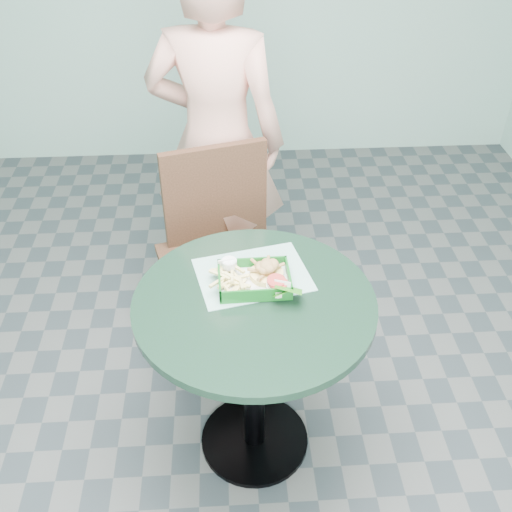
{
  "coord_description": "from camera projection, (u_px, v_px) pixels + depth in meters",
  "views": [
    {
      "loc": [
        -0.08,
        -1.47,
        2.09
      ],
      "look_at": [
        0.01,
        0.1,
        0.88
      ],
      "focal_mm": 42.0,
      "sensor_mm": 36.0,
      "label": 1
    }
  ],
  "objects": [
    {
      "name": "sauce_ramekin",
      "position": [
        230.0,
        267.0,
        2.06
      ],
      "size": [
        0.05,
        0.05,
        0.03
      ],
      "rotation": [
        0.0,
        0.0,
        0.07
      ],
      "color": "silver",
      "rests_on": "food_basket"
    },
    {
      "name": "dining_chair",
      "position": [
        217.0,
        240.0,
        2.64
      ],
      "size": [
        0.47,
        0.47,
        0.93
      ],
      "rotation": [
        0.0,
        0.0,
        0.27
      ],
      "color": "#522D19",
      "rests_on": "floor"
    },
    {
      "name": "placemat",
      "position": [
        253.0,
        279.0,
        2.09
      ],
      "size": [
        0.43,
        0.36,
        0.0
      ],
      "primitive_type": "cube",
      "rotation": [
        0.0,
        0.0,
        0.22
      ],
      "color": "#85BAB0",
      "rests_on": "cafe_table"
    },
    {
      "name": "diner_person",
      "position": [
        216.0,
        118.0,
        2.61
      ],
      "size": [
        0.79,
        0.61,
        1.94
      ],
      "primitive_type": "imported",
      "rotation": [
        0.0,
        0.0,
        2.92
      ],
      "color": "#DB9785",
      "rests_on": "floor"
    },
    {
      "name": "garnish_cup",
      "position": [
        279.0,
        292.0,
        1.98
      ],
      "size": [
        0.11,
        0.11,
        0.04
      ],
      "rotation": [
        0.0,
        0.0,
        -0.18
      ],
      "color": "white",
      "rests_on": "food_basket"
    },
    {
      "name": "crab_sandwich",
      "position": [
        267.0,
        274.0,
        2.04
      ],
      "size": [
        0.12,
        0.12,
        0.07
      ],
      "rotation": [
        0.0,
        0.0,
        0.11
      ],
      "color": "#ECC973",
      "rests_on": "food_basket"
    },
    {
      "name": "floor",
      "position": [
        255.0,
        440.0,
        2.45
      ],
      "size": [
        4.0,
        5.0,
        0.02
      ],
      "primitive_type": "cube",
      "color": "#303335",
      "rests_on": "ground"
    },
    {
      "name": "cafe_table",
      "position": [
        254.0,
        340.0,
        2.09
      ],
      "size": [
        0.81,
        0.81,
        0.75
      ],
      "color": "black",
      "rests_on": "floor"
    },
    {
      "name": "fries_pile",
      "position": [
        228.0,
        280.0,
        2.02
      ],
      "size": [
        0.14,
        0.15,
        0.05
      ],
      "primitive_type": null,
      "rotation": [
        0.0,
        0.0,
        -0.22
      ],
      "color": "#EBD67F",
      "rests_on": "food_basket"
    },
    {
      "name": "food_basket",
      "position": [
        254.0,
        286.0,
        2.03
      ],
      "size": [
        0.24,
        0.18,
        0.05
      ],
      "rotation": [
        0.0,
        0.0,
        0.03
      ],
      "color": "#0E5B19",
      "rests_on": "placemat"
    }
  ]
}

